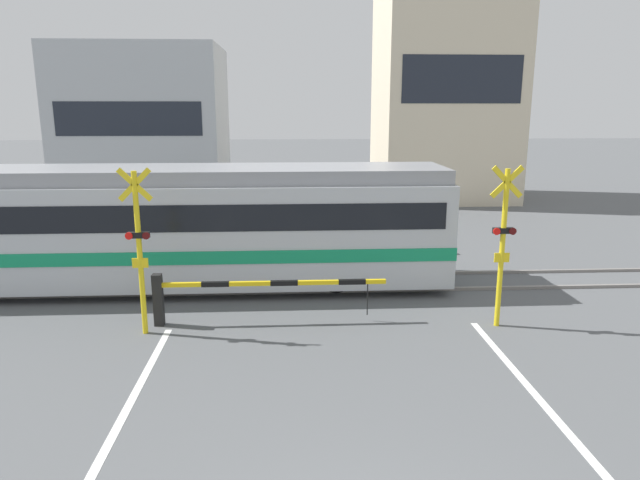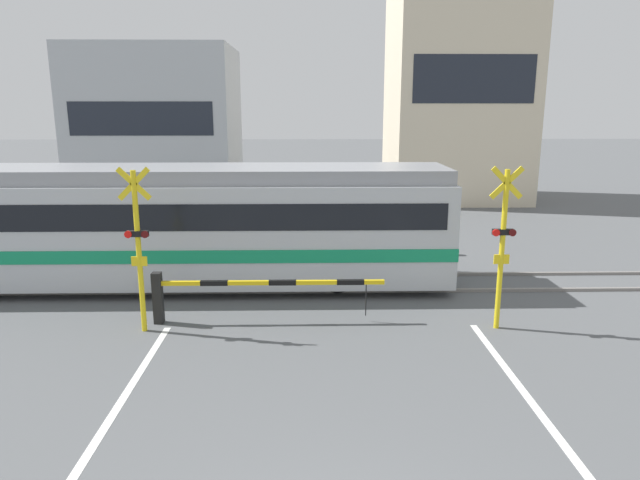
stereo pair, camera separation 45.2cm
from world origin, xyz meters
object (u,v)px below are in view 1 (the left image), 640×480
at_px(crossing_barrier_far, 377,230).
at_px(crossing_signal_right, 503,240).
at_px(commuter_train, 152,224).
at_px(crossing_barrier_near, 225,290).
at_px(crossing_signal_left, 139,244).
at_px(pedestrian, 286,218).

bearing_deg(crossing_barrier_far, crossing_signal_right, -75.48).
xyz_separation_m(commuter_train, crossing_barrier_near, (2.13, -2.71, -0.92)).
bearing_deg(crossing_signal_right, crossing_signal_left, 180.00).
distance_m(commuter_train, crossing_signal_left, 3.20).
height_order(crossing_barrier_far, crossing_signal_left, crossing_signal_left).
relative_size(crossing_signal_left, crossing_signal_right, 1.00).
height_order(crossing_barrier_far, crossing_signal_right, crossing_signal_right).
xyz_separation_m(crossing_signal_left, crossing_signal_right, (7.49, 0.00, 0.00)).
xyz_separation_m(commuter_train, crossing_signal_right, (7.97, -3.15, 0.23)).
distance_m(crossing_barrier_far, crossing_signal_left, 8.70).
relative_size(commuter_train, crossing_signal_right, 4.38).
relative_size(commuter_train, crossing_barrier_near, 3.02).
bearing_deg(pedestrian, crossing_barrier_near, -99.68).
xyz_separation_m(commuter_train, pedestrian, (3.42, 4.86, -0.80)).
relative_size(crossing_barrier_far, pedestrian, 3.25).
bearing_deg(commuter_train, crossing_barrier_far, 26.73).
distance_m(crossing_signal_left, crossing_signal_right, 7.49).
bearing_deg(crossing_barrier_near, crossing_barrier_far, 54.50).
bearing_deg(commuter_train, crossing_signal_left, -81.27).
bearing_deg(crossing_signal_left, crossing_barrier_near, 15.22).
height_order(crossing_signal_left, pedestrian, crossing_signal_left).
height_order(crossing_signal_right, pedestrian, crossing_signal_right).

